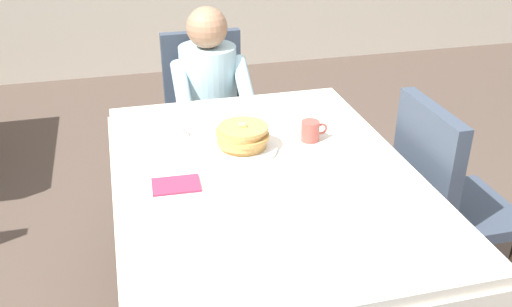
{
  "coord_description": "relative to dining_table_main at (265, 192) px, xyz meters",
  "views": [
    {
      "loc": [
        -0.49,
        -1.79,
        1.79
      ],
      "look_at": [
        -0.02,
        0.06,
        0.79
      ],
      "focal_mm": 40.11,
      "sensor_mm": 36.0,
      "label": 1
    }
  ],
  "objects": [
    {
      "name": "napkin_folded",
      "position": [
        -0.34,
        -0.02,
        0.09
      ],
      "size": [
        0.17,
        0.13,
        0.01
      ],
      "primitive_type": "cube",
      "rotation": [
        0.0,
        0.0,
        -0.04
      ],
      "color": "#8C2D4C",
      "rests_on": "dining_table_main"
    },
    {
      "name": "dining_table_main",
      "position": [
        0.0,
        0.0,
        0.0
      ],
      "size": [
        1.12,
        1.52,
        0.74
      ],
      "color": "silver",
      "rests_on": "ground"
    },
    {
      "name": "spoon_near_edge",
      "position": [
        -0.05,
        -0.15,
        0.09
      ],
      "size": [
        0.15,
        0.02,
        0.0
      ],
      "primitive_type": "cube",
      "rotation": [
        0.0,
        0.0,
        -0.01
      ],
      "color": "silver",
      "rests_on": "dining_table_main"
    },
    {
      "name": "syrup_pitcher",
      "position": [
        -0.27,
        0.38,
        0.13
      ],
      "size": [
        0.08,
        0.08,
        0.07
      ],
      "color": "silver",
      "rests_on": "dining_table_main"
    },
    {
      "name": "chair_right_side",
      "position": [
        0.77,
        0.0,
        -0.12
      ],
      "size": [
        0.45,
        0.44,
        0.93
      ],
      "rotation": [
        0.0,
        0.0,
        -1.57
      ],
      "color": "#384251",
      "rests_on": "ground"
    },
    {
      "name": "cup_coffee",
      "position": [
        0.25,
        0.21,
        0.13
      ],
      "size": [
        0.11,
        0.08,
        0.08
      ],
      "color": "#B24C42",
      "rests_on": "dining_table_main"
    },
    {
      "name": "chair_diner",
      "position": [
        -0.03,
        1.17,
        -0.12
      ],
      "size": [
        0.44,
        0.45,
        0.93
      ],
      "rotation": [
        0.0,
        0.0,
        3.14
      ],
      "color": "#384251",
      "rests_on": "ground"
    },
    {
      "name": "knife_right_of_plate",
      "position": [
        0.14,
        0.17,
        0.09
      ],
      "size": [
        0.04,
        0.2,
        0.0
      ],
      "primitive_type": "cube",
      "rotation": [
        0.0,
        0.0,
        1.46
      ],
      "color": "silver",
      "rests_on": "dining_table_main"
    },
    {
      "name": "fork_left_of_plate",
      "position": [
        -0.24,
        0.17,
        0.09
      ],
      "size": [
        0.03,
        0.18,
        0.0
      ],
      "primitive_type": "cube",
      "rotation": [
        0.0,
        0.0,
        1.63
      ],
      "color": "silver",
      "rests_on": "dining_table_main"
    },
    {
      "name": "breakfast_stack",
      "position": [
        -0.04,
        0.19,
        0.15
      ],
      "size": [
        0.21,
        0.21,
        0.1
      ],
      "color": "tan",
      "rests_on": "plate_breakfast"
    },
    {
      "name": "diner_person",
      "position": [
        -0.03,
        1.01,
        0.02
      ],
      "size": [
        0.4,
        0.43,
        1.12
      ],
      "rotation": [
        0.0,
        0.0,
        3.14
      ],
      "color": "silver",
      "rests_on": "ground"
    },
    {
      "name": "plate_breakfast",
      "position": [
        -0.05,
        0.19,
        0.1
      ],
      "size": [
        0.28,
        0.28,
        0.02
      ],
      "primitive_type": "cylinder",
      "color": "white",
      "rests_on": "dining_table_main"
    }
  ]
}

